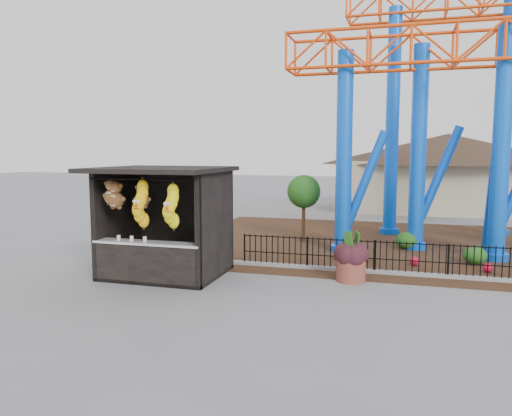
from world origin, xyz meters
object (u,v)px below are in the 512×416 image
(prize_booth, at_px, (161,224))
(roller_coaster, at_px, (453,72))
(terracotta_planter, at_px, (351,269))
(potted_plant, at_px, (348,266))

(prize_booth, xyz_separation_m, roller_coaster, (8.13, 7.30, 4.92))
(prize_booth, bearing_deg, roller_coaster, 41.95)
(roller_coaster, height_order, terracotta_planter, roller_coaster)
(terracotta_planter, bearing_deg, prize_booth, -168.69)
(prize_booth, bearing_deg, potted_plant, 13.26)
(terracotta_planter, bearing_deg, potted_plant, 118.58)
(prize_booth, relative_size, potted_plant, 4.44)
(potted_plant, bearing_deg, roller_coaster, 55.62)
(roller_coaster, bearing_deg, prize_booth, -138.05)
(terracotta_planter, xyz_separation_m, potted_plant, (-0.09, 0.17, 0.07))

